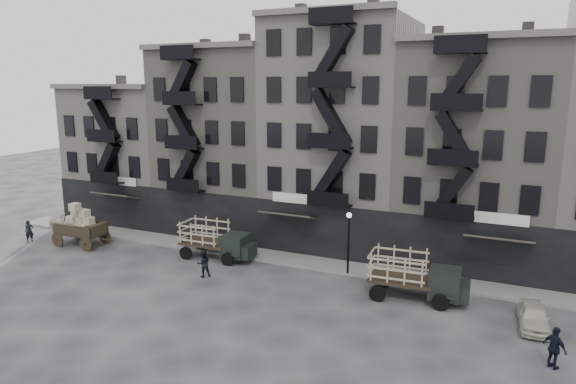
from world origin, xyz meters
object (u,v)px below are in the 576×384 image
at_px(pedestrian_mid, 204,263).
at_px(pedestrian_west, 29,231).
at_px(policeman, 555,348).
at_px(wagon, 79,221).
at_px(horse, 57,223).
at_px(car_east, 534,316).
at_px(stake_truck_west, 216,237).
at_px(stake_truck_east, 415,273).

bearing_deg(pedestrian_mid, pedestrian_west, -45.71).
distance_m(pedestrian_west, policeman, 37.41).
distance_m(wagon, policeman, 33.30).
xyz_separation_m(horse, car_east, (36.89, -2.61, -0.17)).
xyz_separation_m(stake_truck_west, stake_truck_east, (14.51, -1.34, 0.05)).
relative_size(horse, car_east, 0.51).
relative_size(wagon, stake_truck_east, 0.70).
relative_size(pedestrian_mid, policeman, 0.93).
xyz_separation_m(horse, policeman, (37.66, -6.59, 0.20)).
distance_m(wagon, stake_truck_west, 11.50).
bearing_deg(pedestrian_mid, wagon, -51.42).
relative_size(horse, policeman, 0.94).
bearing_deg(horse, policeman, -115.74).
distance_m(car_east, pedestrian_west, 36.49).
relative_size(horse, pedestrian_west, 1.05).
bearing_deg(wagon, policeman, -9.10).
xyz_separation_m(wagon, pedestrian_mid, (12.60, -1.70, -1.02)).
height_order(pedestrian_west, pedestrian_mid, pedestrian_mid).
bearing_deg(car_east, stake_truck_east, 166.32).
xyz_separation_m(stake_truck_west, pedestrian_west, (-15.65, -2.86, -0.68)).
bearing_deg(wagon, stake_truck_west, 7.60).
relative_size(horse, wagon, 0.46).
xyz_separation_m(car_east, pedestrian_mid, (-19.60, -1.08, 0.30)).
height_order(wagon, stake_truck_east, wagon).
bearing_deg(pedestrian_west, horse, 33.69).
distance_m(stake_truck_west, pedestrian_west, 15.92).
bearing_deg(policeman, wagon, 32.81).
distance_m(stake_truck_east, pedestrian_mid, 13.46).
bearing_deg(car_east, pedestrian_west, 176.35).
bearing_deg(stake_truck_west, car_east, -8.47).
bearing_deg(stake_truck_west, policeman, -18.37).
height_order(stake_truck_east, pedestrian_west, stake_truck_east).
bearing_deg(pedestrian_west, policeman, -69.25).
height_order(stake_truck_east, policeman, stake_truck_east).
distance_m(horse, car_east, 36.99).
relative_size(horse, pedestrian_mid, 1.01).
bearing_deg(car_east, stake_truck_west, 169.07).
distance_m(horse, policeman, 38.23).
xyz_separation_m(car_east, pedestrian_west, (-36.48, -0.49, 0.27)).
bearing_deg(stake_truck_east, policeman, -38.86).
bearing_deg(car_east, horse, 171.53).
xyz_separation_m(horse, stake_truck_east, (30.57, -1.58, 0.84)).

